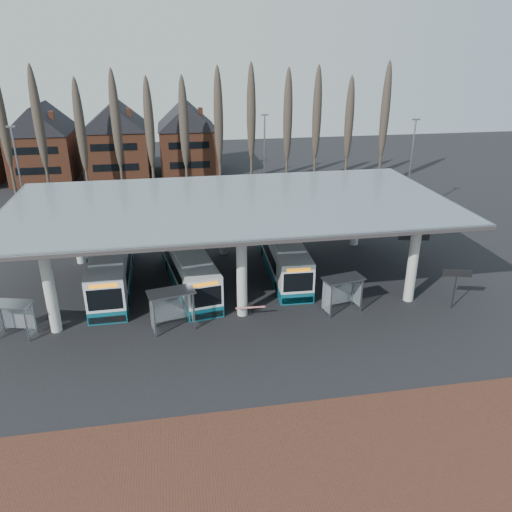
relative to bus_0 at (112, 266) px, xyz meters
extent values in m
plane|color=black|center=(8.93, -8.67, -1.55)|extent=(140.00, 140.00, 0.00)
cube|color=#4F2C1F|center=(8.93, -20.67, -1.53)|extent=(70.00, 10.00, 0.03)
cylinder|color=silver|center=(-3.07, -6.17, 1.45)|extent=(0.70, 0.70, 6.00)
cylinder|color=silver|center=(-3.07, 4.83, 1.45)|extent=(0.70, 0.70, 6.00)
cylinder|color=silver|center=(8.93, -6.17, 1.45)|extent=(0.70, 0.70, 6.00)
cylinder|color=silver|center=(8.93, 4.83, 1.45)|extent=(0.70, 0.70, 6.00)
cylinder|color=silver|center=(20.93, -6.17, 1.45)|extent=(0.70, 0.70, 6.00)
cylinder|color=silver|center=(20.93, 4.83, 1.45)|extent=(0.70, 0.70, 6.00)
cube|color=gray|center=(8.93, -0.67, 4.70)|extent=(32.00, 16.00, 0.12)
cube|color=silver|center=(8.93, -0.67, 4.77)|extent=(31.50, 15.50, 0.04)
cone|color=#473D33|center=(-13.07, 24.33, 5.70)|extent=(0.36, 0.36, 14.50)
ellipsoid|color=#473D33|center=(-13.07, 24.33, 7.44)|extent=(1.10, 1.10, 11.02)
cone|color=#473D33|center=(-9.07, 24.33, 5.70)|extent=(0.36, 0.36, 14.50)
ellipsoid|color=#473D33|center=(-9.07, 24.33, 7.44)|extent=(1.10, 1.10, 11.02)
cone|color=#473D33|center=(-5.07, 24.33, 5.70)|extent=(0.36, 0.36, 14.50)
ellipsoid|color=#473D33|center=(-5.07, 24.33, 7.44)|extent=(1.10, 1.10, 11.02)
cone|color=#473D33|center=(-1.07, 24.33, 5.70)|extent=(0.36, 0.36, 14.50)
ellipsoid|color=#473D33|center=(-1.07, 24.33, 7.44)|extent=(1.10, 1.10, 11.02)
cone|color=#473D33|center=(2.93, 24.33, 5.70)|extent=(0.36, 0.36, 14.50)
ellipsoid|color=#473D33|center=(2.93, 24.33, 7.44)|extent=(1.10, 1.10, 11.02)
cone|color=#473D33|center=(6.93, 24.33, 5.70)|extent=(0.36, 0.36, 14.50)
ellipsoid|color=#473D33|center=(6.93, 24.33, 7.44)|extent=(1.10, 1.10, 11.02)
cone|color=#473D33|center=(10.93, 24.33, 5.70)|extent=(0.36, 0.36, 14.50)
ellipsoid|color=#473D33|center=(10.93, 24.33, 7.44)|extent=(1.10, 1.10, 11.02)
cone|color=#473D33|center=(14.93, 24.33, 5.70)|extent=(0.36, 0.36, 14.50)
ellipsoid|color=#473D33|center=(14.93, 24.33, 7.44)|extent=(1.10, 1.10, 11.02)
cone|color=#473D33|center=(18.93, 24.33, 5.70)|extent=(0.36, 0.36, 14.50)
ellipsoid|color=#473D33|center=(18.93, 24.33, 7.44)|extent=(1.10, 1.10, 11.02)
cone|color=#473D33|center=(22.93, 24.33, 5.70)|extent=(0.36, 0.36, 14.50)
ellipsoid|color=#473D33|center=(22.93, 24.33, 7.44)|extent=(1.10, 1.10, 11.02)
cone|color=#473D33|center=(26.93, 24.33, 5.70)|extent=(0.36, 0.36, 14.50)
ellipsoid|color=#473D33|center=(26.93, 24.33, 7.44)|extent=(1.10, 1.10, 11.02)
cone|color=#473D33|center=(30.93, 24.33, 5.70)|extent=(0.36, 0.36, 14.50)
ellipsoid|color=#473D33|center=(30.93, 24.33, 7.44)|extent=(1.10, 1.10, 11.02)
cube|color=brown|center=(-11.57, 35.33, 1.95)|extent=(8.00, 10.00, 7.00)
pyramid|color=black|center=(-11.57, 35.33, 8.95)|extent=(8.30, 10.30, 3.50)
cube|color=brown|center=(-2.07, 35.33, 1.95)|extent=(8.00, 10.00, 7.00)
pyramid|color=black|center=(-2.07, 35.33, 8.95)|extent=(8.30, 10.30, 3.50)
cube|color=brown|center=(7.43, 35.33, 1.95)|extent=(8.00, 10.00, 7.00)
pyramid|color=black|center=(7.43, 35.33, 8.95)|extent=(8.30, 10.30, 3.50)
cylinder|color=slate|center=(-9.07, 13.33, 3.45)|extent=(0.16, 0.16, 10.00)
cube|color=slate|center=(-9.07, 13.33, 8.55)|extent=(0.80, 0.15, 0.15)
cylinder|color=slate|center=(14.93, 17.33, 3.45)|extent=(0.16, 0.16, 10.00)
cube|color=slate|center=(14.93, 17.33, 8.55)|extent=(0.80, 0.15, 0.15)
cylinder|color=slate|center=(28.93, 11.33, 3.45)|extent=(0.16, 0.16, 10.00)
cube|color=slate|center=(28.93, 11.33, 8.55)|extent=(0.80, 0.15, 0.15)
cube|color=silver|center=(0.00, -0.08, 0.22)|extent=(2.66, 11.82, 2.75)
cube|color=#0C5161|center=(0.00, -0.08, -1.10)|extent=(2.68, 11.84, 0.88)
cube|color=silver|center=(0.00, -0.08, 1.65)|extent=(2.35, 7.10, 0.18)
cube|color=black|center=(-0.01, 0.41, 0.32)|extent=(2.66, 8.52, 1.08)
cube|color=black|center=(0.08, -5.95, 0.27)|extent=(2.20, 0.09, 1.47)
cube|color=black|center=(-0.08, 5.79, 0.32)|extent=(2.13, 0.09, 1.18)
cube|color=orange|center=(0.08, -5.95, 1.25)|extent=(1.75, 0.07, 0.29)
cube|color=black|center=(0.08, -5.94, -1.20)|extent=(2.38, 0.11, 0.49)
cylinder|color=black|center=(-1.08, -3.82, -1.07)|extent=(0.29, 0.95, 0.94)
cylinder|color=black|center=(1.18, -3.79, -1.07)|extent=(0.29, 0.95, 0.94)
cylinder|color=black|center=(-1.18, 3.34, -1.07)|extent=(0.29, 0.95, 0.94)
cylinder|color=black|center=(1.09, 3.37, -1.07)|extent=(0.29, 0.95, 0.94)
cube|color=silver|center=(5.64, -1.05, 0.11)|extent=(4.06, 11.28, 2.58)
cube|color=#0C5161|center=(5.64, -1.05, -1.13)|extent=(4.08, 11.31, 0.83)
cube|color=silver|center=(5.64, -1.05, 1.45)|extent=(3.13, 6.88, 0.17)
cube|color=black|center=(5.57, -0.59, 0.20)|extent=(3.61, 8.23, 1.01)
cube|color=black|center=(6.51, -6.49, 0.16)|extent=(2.05, 0.38, 1.38)
cube|color=black|center=(4.77, 4.39, 0.20)|extent=(1.98, 0.37, 1.11)
cube|color=orange|center=(6.51, -6.49, 1.08)|extent=(1.63, 0.30, 0.28)
cube|color=black|center=(6.51, -6.48, -1.22)|extent=(2.22, 0.42, 0.46)
cylinder|color=black|center=(5.14, -4.67, -1.10)|extent=(0.39, 0.91, 0.88)
cylinder|color=black|center=(7.24, -4.34, -1.10)|extent=(0.39, 0.91, 0.88)
cylinder|color=black|center=(4.08, 1.97, -1.10)|extent=(0.39, 0.91, 0.88)
cylinder|color=black|center=(6.19, 2.30, -1.10)|extent=(0.39, 0.91, 0.88)
cube|color=silver|center=(13.15, 0.12, 0.14)|extent=(2.78, 11.28, 2.61)
cube|color=#0C5161|center=(13.15, 0.12, -1.13)|extent=(2.80, 11.30, 0.84)
cube|color=silver|center=(13.15, 0.12, 1.49)|extent=(2.38, 6.80, 0.17)
cube|color=black|center=(13.17, 0.59, 0.23)|extent=(2.70, 8.15, 1.03)
cube|color=black|center=(12.96, -5.46, 0.18)|extent=(2.10, 0.13, 1.40)
cube|color=black|center=(13.35, 5.70, 0.23)|extent=(2.02, 0.13, 1.12)
cube|color=orange|center=(12.96, -5.46, 1.12)|extent=(1.67, 0.11, 0.28)
cube|color=black|center=(12.96, -5.45, -1.22)|extent=(2.26, 0.15, 0.47)
cylinder|color=black|center=(11.95, -3.39, -1.10)|extent=(0.29, 0.91, 0.90)
cylinder|color=black|center=(14.11, -3.46, -1.10)|extent=(0.29, 0.91, 0.90)
cylinder|color=black|center=(12.19, 3.43, -1.10)|extent=(0.29, 0.91, 0.90)
cylinder|color=black|center=(14.35, 3.35, -1.10)|extent=(0.29, 0.91, 0.90)
cube|color=gray|center=(-4.48, -7.22, -0.42)|extent=(0.09, 0.09, 2.25)
cube|color=gray|center=(-6.34, -5.74, -0.42)|extent=(0.09, 0.09, 2.25)
cube|color=gray|center=(-4.24, -6.26, -0.42)|extent=(0.09, 0.09, 2.25)
cube|color=gray|center=(-5.41, -6.48, 0.75)|extent=(2.75, 1.83, 0.09)
cube|color=silver|center=(-5.28, -5.95, -0.37)|extent=(2.11, 0.56, 1.80)
cube|color=silver|center=(-4.32, -6.75, -0.37)|extent=(0.27, 0.97, 1.80)
cube|color=gray|center=(3.19, -8.08, -0.25)|extent=(0.10, 0.10, 2.59)
cube|color=gray|center=(5.62, -7.57, -0.25)|extent=(0.10, 0.10, 2.59)
cube|color=gray|center=(2.95, -6.96, -0.25)|extent=(0.10, 0.10, 2.59)
cube|color=gray|center=(5.39, -6.45, -0.25)|extent=(0.10, 0.10, 2.59)
cube|color=gray|center=(4.29, -7.27, 1.10)|extent=(3.14, 2.02, 0.10)
cube|color=silver|center=(4.16, -6.66, -0.20)|extent=(2.45, 0.55, 2.08)
cube|color=silver|center=(3.02, -7.53, -0.20)|extent=(0.27, 1.13, 2.08)
cube|color=silver|center=(5.56, -7.00, -0.20)|extent=(0.27, 1.13, 2.08)
cube|color=gray|center=(14.62, -7.71, -0.32)|extent=(0.09, 0.09, 2.44)
cube|color=gray|center=(16.92, -7.23, -0.32)|extent=(0.09, 0.09, 2.44)
cube|color=gray|center=(14.40, -6.65, -0.32)|extent=(0.09, 0.09, 2.44)
cube|color=gray|center=(16.70, -6.18, -0.32)|extent=(0.09, 0.09, 2.44)
cube|color=gray|center=(15.66, -6.94, 0.95)|extent=(2.95, 1.89, 0.10)
cube|color=silver|center=(15.54, -6.37, -0.28)|extent=(2.30, 0.51, 1.95)
cube|color=silver|center=(14.46, -7.19, -0.28)|extent=(0.25, 1.06, 1.95)
cube|color=silver|center=(16.86, -6.70, -0.28)|extent=(0.25, 1.06, 1.95)
cylinder|color=black|center=(23.38, -7.78, -0.14)|extent=(0.09, 0.09, 2.82)
cube|color=black|center=(23.38, -7.78, 1.10)|extent=(1.89, 0.63, 0.48)
cylinder|color=black|center=(22.98, -2.12, 0.17)|extent=(0.11, 0.11, 3.43)
cube|color=black|center=(22.98, -2.12, 1.67)|extent=(2.33, 0.65, 0.59)
cube|color=black|center=(9.38, -6.41, -1.06)|extent=(0.07, 0.07, 0.98)
cube|color=red|center=(9.38, -6.85, -0.70)|extent=(1.96, 0.17, 0.09)
camera|label=1|loc=(4.72, -35.47, 15.28)|focal=35.00mm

